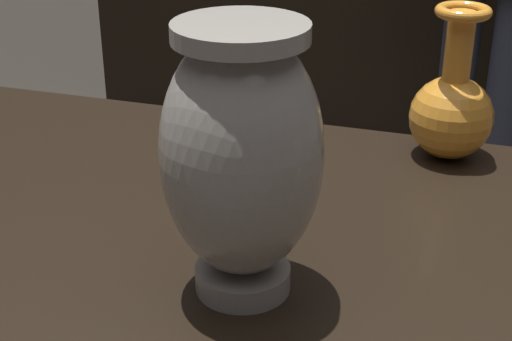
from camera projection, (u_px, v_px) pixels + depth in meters
name	position (u px, v px, depth m)	size (l,w,h in m)	color
back_display_shelf	(439.00, 17.00, 2.88)	(2.60, 0.40, 0.99)	black
vase_centerpiece	(242.00, 155.00, 0.70)	(0.15, 0.15, 0.26)	gray
vase_left_accent	(452.00, 108.00, 1.01)	(0.11, 0.11, 0.20)	orange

